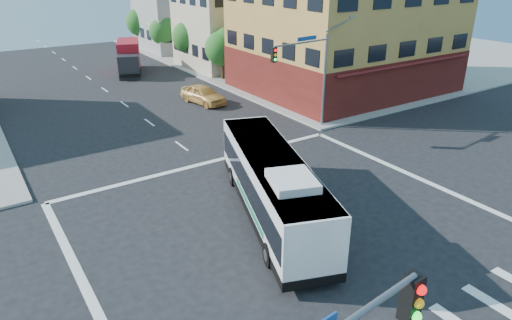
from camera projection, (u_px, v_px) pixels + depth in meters
ground at (298, 231)px, 21.57m from camera, size 120.00×120.00×0.00m
sidewalk_ne at (339, 49)px, 65.96m from camera, size 50.00×50.00×0.15m
corner_building_ne at (345, 28)px, 43.42m from camera, size 18.10×15.44×14.00m
building_east_near at (235, 27)px, 54.32m from camera, size 12.06×10.06×9.00m
building_east_far at (184, 13)px, 64.82m from camera, size 12.06×10.06×10.00m
signal_mast_ne at (309, 65)px, 32.27m from camera, size 7.91×1.13×8.07m
street_tree_a at (223, 46)px, 47.49m from camera, size 3.60×3.60×5.53m
street_tree_b at (189, 35)px, 53.54m from camera, size 3.80×3.80×5.79m
street_tree_c at (163, 30)px, 59.78m from camera, size 3.40×3.40×5.29m
street_tree_d at (141, 20)px, 65.73m from camera, size 4.00×4.00×6.03m
transit_bus at (272, 185)px, 22.16m from camera, size 6.50×12.29×3.59m
box_truck at (129, 58)px, 51.53m from camera, size 4.72×7.98×3.46m
parked_car at (203, 94)px, 40.66m from camera, size 2.82×5.09×1.64m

